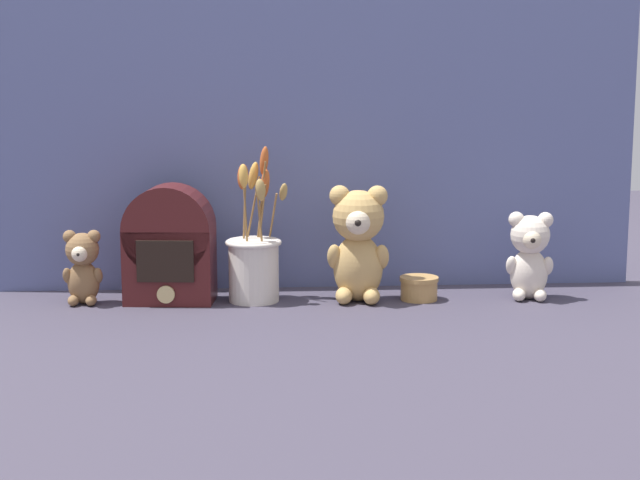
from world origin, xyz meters
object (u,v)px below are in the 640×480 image
(teddy_bear_medium, at_px, (530,254))
(vintage_radio, at_px, (170,246))
(teddy_bear_large, at_px, (358,241))
(flower_vase, at_px, (254,260))
(decorative_tin_tall, at_px, (419,288))
(teddy_bear_small, at_px, (83,266))

(teddy_bear_medium, distance_m, vintage_radio, 0.77)
(teddy_bear_large, height_order, vintage_radio, vintage_radio)
(teddy_bear_medium, height_order, vintage_radio, vintage_radio)
(flower_vase, bearing_deg, teddy_bear_large, -4.90)
(flower_vase, distance_m, decorative_tin_tall, 0.36)
(decorative_tin_tall, bearing_deg, teddy_bear_medium, -2.22)
(teddy_bear_medium, height_order, decorative_tin_tall, teddy_bear_medium)
(vintage_radio, bearing_deg, flower_vase, -1.99)
(teddy_bear_small, height_order, flower_vase, flower_vase)
(flower_vase, bearing_deg, teddy_bear_medium, -2.34)
(teddy_bear_medium, distance_m, teddy_bear_small, 0.95)
(teddy_bear_small, xyz_separation_m, vintage_radio, (0.18, 0.01, 0.04))
(teddy_bear_medium, xyz_separation_m, flower_vase, (-0.59, 0.02, -0.01))
(teddy_bear_large, bearing_deg, vintage_radio, 176.39)
(flower_vase, distance_m, vintage_radio, 0.18)
(teddy_bear_small, bearing_deg, flower_vase, 0.46)
(teddy_bear_medium, relative_size, decorative_tin_tall, 2.27)
(teddy_bear_large, xyz_separation_m, teddy_bear_medium, (0.37, -0.01, -0.03))
(teddy_bear_medium, relative_size, vintage_radio, 0.76)
(teddy_bear_medium, bearing_deg, flower_vase, 177.66)
(teddy_bear_small, height_order, vintage_radio, vintage_radio)
(vintage_radio, relative_size, decorative_tin_tall, 3.00)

